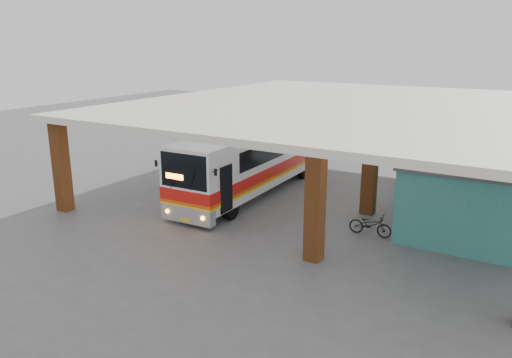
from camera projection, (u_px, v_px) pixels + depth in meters
The scene contains 8 objects.
ground at pixel (281, 220), 22.39m from camera, with size 90.00×90.00×0.00m, color #515154.
brick_columns at pixel (353, 156), 25.22m from camera, with size 20.10×21.60×4.35m.
canopy_roof at pixel (349, 105), 26.30m from camera, with size 21.00×23.00×0.30m, color silver.
shop_building at pixel (478, 190), 21.54m from camera, with size 5.20×8.20×3.11m.
coach_bus at pixel (256, 158), 26.27m from camera, with size 3.06×12.68×3.67m.
motorcycle at pixel (370, 225), 20.56m from camera, with size 0.63×1.79×0.94m, color black.
pedestrian at pixel (318, 238), 18.43m from camera, with size 0.55×0.36×1.50m, color red.
red_chair at pixel (409, 198), 24.47m from camera, with size 0.44×0.44×0.73m.
Camera 1 is at (9.95, -18.61, 7.79)m, focal length 35.00 mm.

